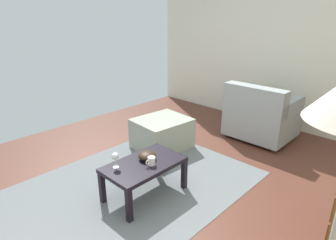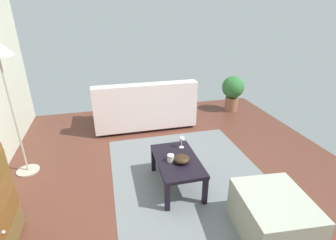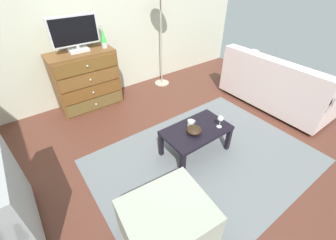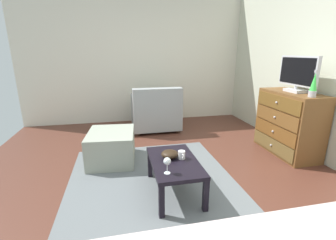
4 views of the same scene
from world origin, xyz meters
name	(u,v)px [view 2 (image 2 of 4)]	position (x,y,z in m)	size (l,w,h in m)	color
ground_plane	(182,198)	(0.00, 0.00, -0.03)	(5.88, 4.83, 0.05)	#552D22
area_rug	(193,182)	(0.20, -0.20, 0.00)	(2.60, 1.90, 0.01)	slate
coffee_table	(177,163)	(0.20, 0.00, 0.32)	(0.81, 0.48, 0.37)	black
wine_glass	(182,139)	(0.45, -0.13, 0.49)	(0.07, 0.07, 0.16)	silver
mug	(171,158)	(0.18, 0.09, 0.41)	(0.11, 0.08, 0.08)	silver
bowl_decorative	(182,159)	(0.13, -0.03, 0.41)	(0.18, 0.18, 0.08)	black
couch_large	(144,108)	(2.02, 0.09, 0.33)	(0.85, 1.72, 0.83)	#332319
ottoman	(273,216)	(-0.71, -0.66, 0.21)	(0.70, 0.60, 0.42)	#959C8B
potted_plant	(233,90)	(2.29, -1.76, 0.43)	(0.44, 0.44, 0.72)	brown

